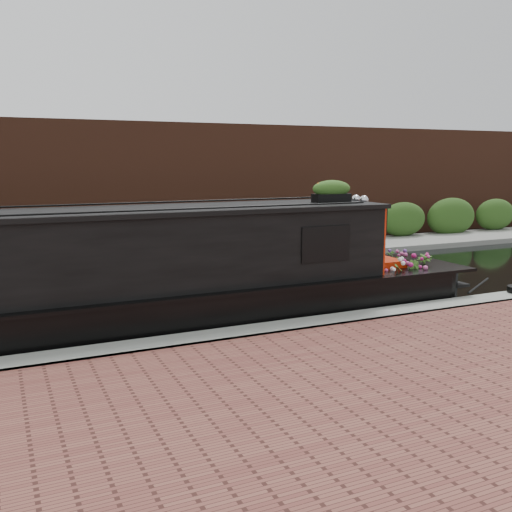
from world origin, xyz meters
name	(u,v)px	position (x,y,z in m)	size (l,w,h in m)	color
ground	(225,295)	(0.00, 0.00, 0.00)	(80.00, 80.00, 0.00)	black
near_bank_coping	(301,338)	(0.00, -3.30, 0.00)	(40.00, 0.60, 0.50)	gray
near_bank_pavers	(479,440)	(0.00, -7.00, 0.00)	(40.00, 7.00, 0.50)	brown
far_bank_path	(169,263)	(0.00, 4.20, 0.00)	(40.00, 2.40, 0.34)	gray
far_hedge	(161,258)	(0.00, 5.10, 0.00)	(40.00, 1.10, 2.80)	#2A4C19
far_brick_wall	(144,248)	(0.00, 7.20, 0.00)	(40.00, 1.00, 8.00)	#50291B
narrowboat	(162,284)	(-1.87, -1.92, 0.79)	(11.26, 2.01, 2.66)	black
rope_fender	(441,288)	(4.14, -1.92, 0.16)	(0.32, 0.32, 0.38)	olive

